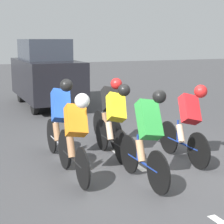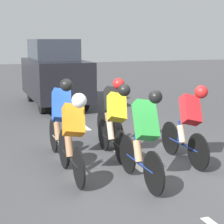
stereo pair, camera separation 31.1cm
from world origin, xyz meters
name	(u,v)px [view 2 (the right image)]	position (x,y,z in m)	size (l,w,h in m)	color
ground_plane	(141,169)	(0.00, 0.00, 0.00)	(60.00, 60.00, 0.00)	#424244
lane_stripe_mid	(128,160)	(0.00, -0.56, 0.00)	(0.12, 1.40, 0.01)	white
lane_stripe_far	(82,124)	(0.00, -3.76, 0.00)	(0.12, 1.40, 0.01)	white
cyclist_red	(189,121)	(-0.97, -0.03, 0.79)	(0.44, 1.65, 1.47)	black
cyclist_green	(144,135)	(0.25, 0.64, 0.80)	(0.41, 1.64, 1.53)	black
cyclist_orange	(73,133)	(1.22, 0.02, 0.77)	(0.40, 1.67, 1.45)	black
cyclist_blue	(61,117)	(1.18, -1.01, 0.83)	(0.42, 1.65, 1.57)	black
cyclist_black	(112,109)	(-0.09, -1.66, 0.79)	(0.41, 1.61, 1.47)	black
cyclist_yellow	(116,118)	(0.17, -0.78, 0.78)	(0.44, 1.61, 1.46)	black
support_car	(54,73)	(0.05, -6.92, 1.12)	(1.70, 4.02, 2.26)	black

